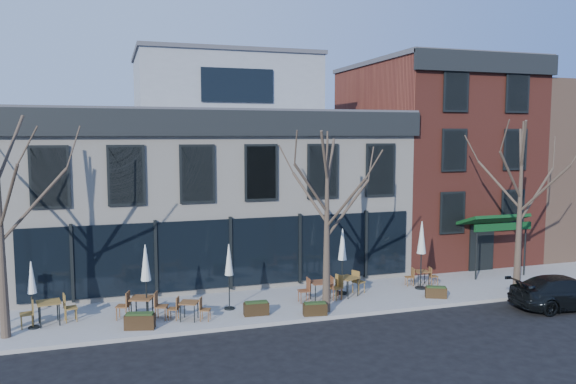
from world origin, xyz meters
name	(u,v)px	position (x,y,z in m)	size (l,w,h in m)	color
ground	(231,295)	(0.00, 0.00, 0.00)	(120.00, 120.00, 0.00)	black
sidewalk_front	(316,300)	(3.25, -2.15, 0.07)	(33.50, 4.70, 0.15)	gray
corner_building	(211,180)	(0.07, 5.07, 4.72)	(18.39, 10.39, 11.10)	beige
red_brick_building	(430,159)	(13.00, 4.98, 5.64)	(8.20, 11.78, 11.18)	maroon
bg_building	(554,166)	(23.00, 6.00, 5.00)	(12.00, 12.00, 10.00)	#8C664C
tree_corner	(0,219)	(-8.49, -3.20, 4.25)	(3.93, 3.98, 7.92)	#382B21
tree_mid	(327,220)	(3.01, -3.90, 3.79)	(3.50, 3.55, 7.04)	#382B21
tree_right	(520,205)	(12.01, -3.90, 4.02)	(3.72, 3.77, 7.48)	#382B21
parked_sedan	(565,292)	(12.61, -6.04, 0.66)	(1.86, 4.57, 1.33)	black
cafe_set_0	(49,310)	(-7.21, -2.24, 0.69)	(2.04, 0.93, 1.05)	brown
cafe_set_1	(142,305)	(-3.94, -2.69, 0.68)	(2.01, 1.10, 1.03)	brown
cafe_set_2	(189,309)	(-2.27, -3.32, 0.59)	(1.66, 1.00, 0.86)	brown
cafe_set_3	(320,289)	(3.26, -2.52, 0.66)	(1.90, 0.78, 1.00)	brown
cafe_set_4	(348,284)	(4.64, -2.24, 0.67)	(1.96, 1.24, 1.02)	brown
cafe_set_5	(421,276)	(8.59, -1.65, 0.57)	(1.59, 0.72, 0.82)	brown
umbrella_0	(32,281)	(-7.70, -2.51, 1.87)	(0.39, 0.39, 2.44)	black
umbrella_1	(146,267)	(-3.77, -2.80, 2.17)	(0.46, 0.46, 2.86)	black
umbrella_2	(229,263)	(-0.57, -2.47, 2.01)	(0.42, 0.42, 2.63)	black
umbrella_3	(342,248)	(4.55, -1.84, 2.17)	(0.46, 0.46, 2.87)	black
umbrella_4	(422,241)	(8.24, -2.16, 2.31)	(0.49, 0.49, 3.07)	black
planter_0	(140,321)	(-4.08, -3.74, 0.44)	(1.12, 0.67, 0.59)	black
planter_1	(256,308)	(0.27, -3.50, 0.42)	(0.98, 0.45, 0.54)	black
planter_2	(315,309)	(2.42, -4.20, 0.40)	(0.95, 0.48, 0.51)	black
planter_3	(436,292)	(8.13, -3.59, 0.40)	(0.95, 0.69, 0.50)	#322210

